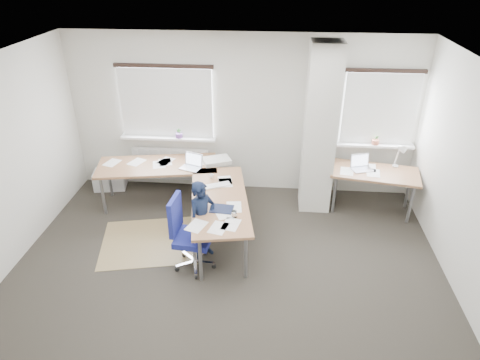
# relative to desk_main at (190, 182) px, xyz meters

# --- Properties ---
(ground) EXTENTS (6.00, 6.00, 0.00)m
(ground) POSITION_rel_desk_main_xyz_m (0.73, -1.33, -0.69)
(ground) COLOR #292521
(ground) RESTS_ON ground
(room_shell) EXTENTS (6.04, 5.04, 2.82)m
(room_shell) POSITION_rel_desk_main_xyz_m (0.91, -0.88, 1.05)
(room_shell) COLOR beige
(room_shell) RESTS_ON ground
(floor_mat) EXTENTS (1.67, 1.50, 0.01)m
(floor_mat) POSITION_rel_desk_main_xyz_m (-0.52, -0.69, -0.69)
(floor_mat) COLOR #927B4F
(floor_mat) RESTS_ON ground
(white_crate) EXTENTS (0.62, 0.49, 0.34)m
(white_crate) POSITION_rel_desk_main_xyz_m (-1.71, 0.92, -0.52)
(white_crate) COLOR white
(white_crate) RESTS_ON ground
(desk_main) EXTENTS (2.82, 2.63, 0.96)m
(desk_main) POSITION_rel_desk_main_xyz_m (0.00, 0.00, 0.00)
(desk_main) COLOR brown
(desk_main) RESTS_ON ground
(desk_side) EXTENTS (1.50, 0.93, 1.22)m
(desk_side) POSITION_rel_desk_main_xyz_m (2.99, 0.56, -0.01)
(desk_side) COLOR brown
(desk_side) RESTS_ON ground
(task_chair) EXTENTS (0.59, 0.59, 1.09)m
(task_chair) POSITION_rel_desk_main_xyz_m (0.23, -1.18, -0.39)
(task_chair) COLOR navy
(task_chair) RESTS_ON ground
(person) EXTENTS (0.50, 0.52, 1.20)m
(person) POSITION_rel_desk_main_xyz_m (0.35, -0.92, -0.09)
(person) COLOR black
(person) RESTS_ON ground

